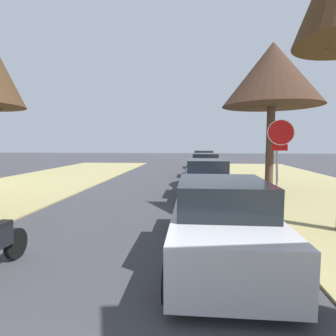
% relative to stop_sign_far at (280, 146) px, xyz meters
% --- Properties ---
extents(stop_sign_far, '(0.81, 0.55, 2.95)m').
position_rel_stop_sign_far_xyz_m(stop_sign_far, '(0.00, 0.00, 0.00)').
color(stop_sign_far, '#9EA0A5').
rests_on(stop_sign_far, grass_verge_right).
extents(street_tree_right_mid_b, '(4.54, 4.54, 6.82)m').
position_rel_stop_sign_far_xyz_m(street_tree_right_mid_b, '(0.90, 4.50, 3.21)').
color(street_tree_right_mid_b, '#4B3529').
rests_on(street_tree_right_mid_b, grass_verge_right).
extents(parked_sedan_silver, '(1.98, 4.42, 1.57)m').
position_rel_stop_sign_far_xyz_m(parked_sedan_silver, '(-2.13, -3.56, -1.45)').
color(parked_sedan_silver, '#BCBCC1').
rests_on(parked_sedan_silver, ground).
extents(parked_sedan_navy, '(1.98, 4.42, 1.57)m').
position_rel_stop_sign_far_xyz_m(parked_sedan_navy, '(-2.13, 2.75, -1.45)').
color(parked_sedan_navy, navy).
rests_on(parked_sedan_navy, ground).
extents(parked_sedan_black, '(1.98, 4.42, 1.57)m').
position_rel_stop_sign_far_xyz_m(parked_sedan_black, '(-1.97, 9.38, -1.45)').
color(parked_sedan_black, black).
rests_on(parked_sedan_black, ground).
extents(parked_sedan_green, '(1.98, 4.42, 1.57)m').
position_rel_stop_sign_far_xyz_m(parked_sedan_green, '(-1.86, 15.82, -1.45)').
color(parked_sedan_green, '#28663D').
rests_on(parked_sedan_green, ground).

